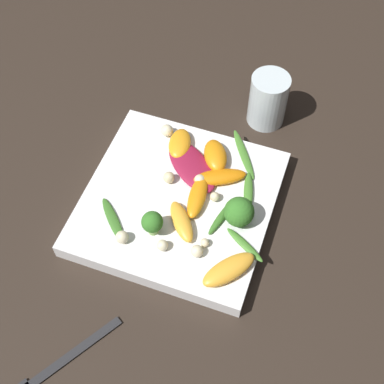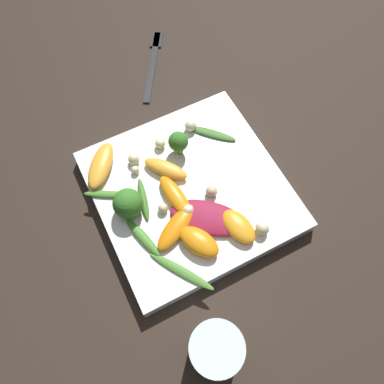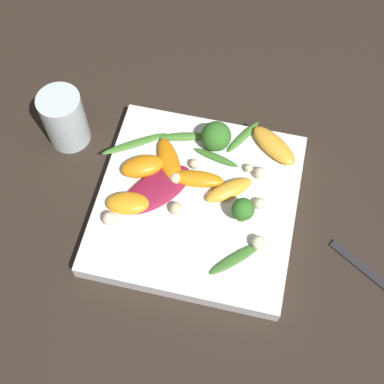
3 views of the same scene
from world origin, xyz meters
TOP-DOWN VIEW (x-y plane):
  - ground_plane at (0.00, 0.00)m, footprint 2.40×2.40m
  - plate at (0.00, 0.00)m, footprint 0.26×0.26m
  - drinking_glass at (0.21, -0.07)m, footprint 0.06×0.06m
  - fork at (-0.27, 0.06)m, footprint 0.15×0.10m
  - radicchio_leaf_0 at (0.06, 0.00)m, footprint 0.11×0.11m
  - orange_segment_0 at (-0.04, -0.02)m, footprint 0.07×0.06m
  - orange_segment_1 at (0.01, -0.03)m, footprint 0.08×0.03m
  - orange_segment_2 at (0.08, -0.03)m, footprint 0.07×0.06m
  - orange_segment_3 at (0.09, 0.03)m, footprint 0.06×0.04m
  - orange_segment_4 at (0.05, -0.04)m, footprint 0.06×0.08m
  - orange_segment_5 at (-0.09, -0.10)m, footprint 0.08×0.07m
  - broccoli_floret_0 at (-0.06, 0.01)m, footprint 0.03×0.03m
  - broccoli_floret_1 at (-0.01, -0.09)m, footprint 0.04×0.04m
  - arugula_sprig_0 at (0.04, -0.09)m, footprint 0.07×0.03m
  - arugula_sprig_1 at (-0.01, -0.07)m, footprint 0.07×0.03m
  - arugula_sprig_2 at (-0.04, -0.11)m, footprint 0.04×0.06m
  - arugula_sprig_3 at (-0.07, 0.07)m, footprint 0.07×0.07m
  - arugula_sprig_4 at (0.10, -0.07)m, footprint 0.09×0.06m
  - macadamia_nut_0 at (-0.08, -0.05)m, footprint 0.02×0.02m
  - macadamia_nut_1 at (0.10, 0.06)m, footprint 0.02×0.02m
  - macadamia_nut_2 at (0.02, 0.02)m, footprint 0.02×0.02m
  - macadamia_nut_3 at (0.01, -0.05)m, footprint 0.01×0.01m
  - macadamia_nut_4 at (-0.08, -0.01)m, footprint 0.02×0.02m
  - macadamia_nut_5 at (0.03, -0.02)m, footprint 0.02×0.02m
  - macadamia_nut_6 at (-0.09, 0.05)m, footprint 0.02×0.02m
  - macadamia_nut_7 at (-0.06, -0.06)m, footprint 0.01×0.01m

SIDE VIEW (x-z plane):
  - ground_plane at x=0.00m, z-range 0.00..0.00m
  - fork at x=-0.27m, z-range 0.00..0.01m
  - plate at x=0.00m, z-range 0.00..0.02m
  - arugula_sprig_4 at x=0.10m, z-range 0.02..0.03m
  - arugula_sprig_3 at x=-0.07m, z-range 0.02..0.03m
  - arugula_sprig_2 at x=-0.04m, z-range 0.02..0.03m
  - arugula_sprig_1 at x=-0.01m, z-range 0.02..0.03m
  - arugula_sprig_0 at x=0.04m, z-range 0.02..0.03m
  - radicchio_leaf_0 at x=0.06m, z-range 0.02..0.04m
  - macadamia_nut_7 at x=-0.06m, z-range 0.02..0.04m
  - macadamia_nut_3 at x=0.01m, z-range 0.02..0.04m
  - orange_segment_4 at x=0.05m, z-range 0.02..0.04m
  - macadamia_nut_4 at x=-0.08m, z-range 0.02..0.04m
  - orange_segment_0 at x=-0.04m, z-range 0.02..0.04m
  - orange_segment_1 at x=0.01m, z-range 0.02..0.04m
  - macadamia_nut_5 at x=0.03m, z-range 0.02..0.04m
  - macadamia_nut_2 at x=0.02m, z-range 0.02..0.04m
  - macadamia_nut_0 at x=-0.08m, z-range 0.02..0.04m
  - orange_segment_3 at x=0.09m, z-range 0.02..0.04m
  - orange_segment_5 at x=-0.09m, z-range 0.02..0.04m
  - macadamia_nut_6 at x=-0.09m, z-range 0.02..0.04m
  - macadamia_nut_1 at x=0.10m, z-range 0.02..0.04m
  - orange_segment_2 at x=0.08m, z-range 0.02..0.05m
  - drinking_glass at x=0.21m, z-range 0.00..0.09m
  - broccoli_floret_1 at x=-0.01m, z-range 0.02..0.07m
  - broccoli_floret_0 at x=-0.06m, z-range 0.03..0.07m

